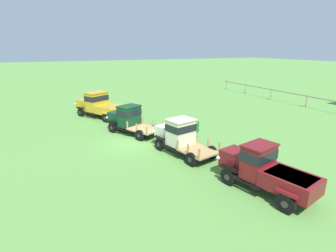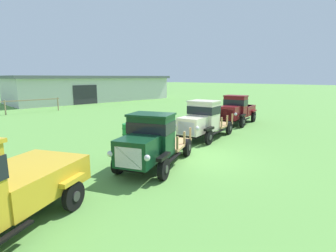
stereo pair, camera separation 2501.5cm
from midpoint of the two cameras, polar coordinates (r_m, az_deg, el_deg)
ground_plane at (r=8.67m, az=-71.70°, el=-31.11°), size 240.00×240.00×0.00m
farm_shed at (r=35.32m, az=-33.16°, el=4.00°), size 22.60×9.05×3.59m
vintage_truck_second_in_line at (r=9.69m, az=-84.33°, el=-22.15°), size 4.81×3.47×2.09m
vintage_truck_midrow_center at (r=8.90m, az=-48.87°, el=-17.86°), size 4.81×2.64×2.15m
vintage_truck_far_side at (r=11.07m, az=-17.03°, el=-9.84°), size 4.73×2.71×2.12m
oil_drum_beside_row at (r=12.50m, az=-61.22°, el=-15.73°), size 0.57×0.57×0.86m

